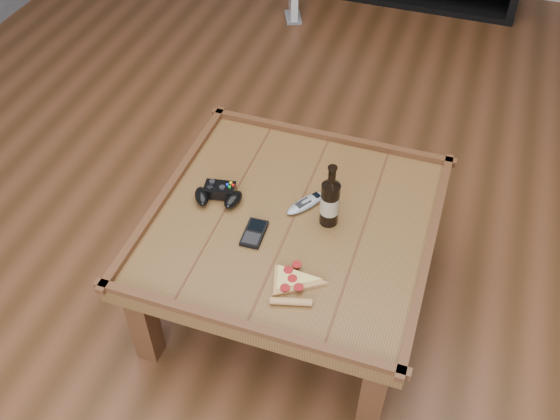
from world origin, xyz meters
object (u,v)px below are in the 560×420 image
(coffee_table, at_px, (292,231))
(beer_bottle, at_px, (330,201))
(game_controller, at_px, (218,194))
(remote_control, at_px, (306,203))
(smartphone, at_px, (254,233))
(pizza_slice, at_px, (292,283))
(game_console, at_px, (293,4))

(coffee_table, xyz_separation_m, beer_bottle, (0.12, 0.03, 0.16))
(beer_bottle, bearing_deg, game_controller, -176.97)
(beer_bottle, bearing_deg, remote_control, 152.66)
(beer_bottle, distance_m, smartphone, 0.29)
(beer_bottle, height_order, remote_control, beer_bottle)
(pizza_slice, distance_m, smartphone, 0.26)
(coffee_table, distance_m, game_console, 2.30)
(game_controller, distance_m, smartphone, 0.22)
(coffee_table, xyz_separation_m, game_controller, (-0.29, 0.01, 0.08))
(coffee_table, relative_size, remote_control, 5.79)
(coffee_table, xyz_separation_m, remote_control, (0.02, 0.09, 0.07))
(game_controller, relative_size, game_console, 0.88)
(smartphone, bearing_deg, pizza_slice, -43.41)
(beer_bottle, bearing_deg, coffee_table, -164.46)
(beer_bottle, relative_size, pizza_slice, 0.96)
(pizza_slice, bearing_deg, smartphone, 123.95)
(coffee_table, distance_m, remote_control, 0.11)
(game_console, bearing_deg, remote_control, -94.85)
(game_controller, distance_m, pizza_slice, 0.48)
(remote_control, height_order, game_console, remote_control)
(pizza_slice, xyz_separation_m, smartphone, (-0.19, 0.17, 0.00))
(pizza_slice, height_order, game_console, pizza_slice)
(coffee_table, relative_size, game_controller, 5.22)
(smartphone, xyz_separation_m, remote_control, (0.13, 0.20, 0.00))
(coffee_table, relative_size, game_console, 4.57)
(game_controller, xyz_separation_m, game_console, (-0.40, 2.16, -0.37))
(beer_bottle, xyz_separation_m, smartphone, (-0.23, -0.15, -0.10))
(coffee_table, distance_m, beer_bottle, 0.21)
(game_controller, bearing_deg, beer_bottle, -7.26)
(smartphone, bearing_deg, remote_control, 53.86)
(smartphone, height_order, game_console, smartphone)
(pizza_slice, bearing_deg, coffee_table, 92.19)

